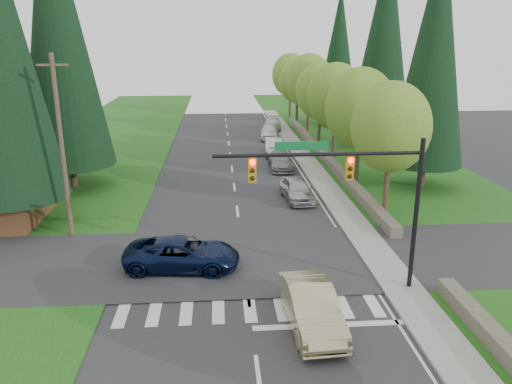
{
  "coord_description": "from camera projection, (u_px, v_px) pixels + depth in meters",
  "views": [
    {
      "loc": [
        -1.16,
        -14.94,
        10.66
      ],
      "look_at": [
        0.82,
        10.56,
        2.8
      ],
      "focal_mm": 35.0,
      "sensor_mm": 36.0,
      "label": 1
    }
  ],
  "objects": [
    {
      "name": "suv_navy",
      "position": [
        182.0,
        254.0,
        23.98
      ],
      "size": [
        5.72,
        3.05,
        1.53
      ],
      "primitive_type": "imported",
      "rotation": [
        0.0,
        0.0,
        1.47
      ],
      "color": "black",
      "rests_on": "ground"
    },
    {
      "name": "decid_tree_6",
      "position": [
        290.0,
        75.0,
        69.78
      ],
      "size": [
        5.2,
        5.2,
        8.86
      ],
      "color": "#38281C",
      "rests_on": "ground"
    },
    {
      "name": "sedan_champagne",
      "position": [
        311.0,
        307.0,
        19.12
      ],
      "size": [
        2.03,
        5.08,
        1.64
      ],
      "primitive_type": "imported",
      "rotation": [
        0.0,
        0.0,
        0.06
      ],
      "color": "tan",
      "rests_on": "ground"
    },
    {
      "name": "cross_street",
      "position": [
        244.0,
        260.0,
        25.08
      ],
      "size": [
        120.0,
        8.0,
        0.1
      ],
      "primitive_type": "cube",
      "color": "#28282B",
      "rests_on": "ground"
    },
    {
      "name": "decid_tree_3",
      "position": [
        320.0,
        91.0,
        49.83
      ],
      "size": [
        5.0,
        5.0,
        8.55
      ],
      "color": "#38281C",
      "rests_on": "ground"
    },
    {
      "name": "decid_tree_5",
      "position": [
        298.0,
        81.0,
        63.2
      ],
      "size": [
        4.8,
        4.8,
        8.3
      ],
      "color": "#38281C",
      "rests_on": "ground"
    },
    {
      "name": "utility_pole",
      "position": [
        62.0,
        147.0,
        26.68
      ],
      "size": [
        1.6,
        0.24,
        10.0
      ],
      "color": "#473828",
      "rests_on": "ground"
    },
    {
      "name": "conifer_w_e",
      "position": [
        56.0,
        44.0,
        40.08
      ],
      "size": [
        5.78,
        5.78,
        18.8
      ],
      "color": "#38281C",
      "rests_on": "ground"
    },
    {
      "name": "traffic_signal",
      "position": [
        353.0,
        182.0,
        20.6
      ],
      "size": [
        8.7,
        0.37,
        6.8
      ],
      "color": "black",
      "rests_on": "ground"
    },
    {
      "name": "conifer_w_c",
      "position": [
        57.0,
        29.0,
        34.21
      ],
      "size": [
        6.46,
        6.46,
        20.8
      ],
      "color": "#38281C",
      "rests_on": "ground"
    },
    {
      "name": "conifer_e_a",
      "position": [
        434.0,
        52.0,
        34.68
      ],
      "size": [
        5.44,
        5.44,
        17.8
      ],
      "color": "#38281C",
      "rests_on": "ground"
    },
    {
      "name": "ground",
      "position": [
        256.0,
        357.0,
        17.46
      ],
      "size": [
        120.0,
        120.0,
        0.0
      ],
      "primitive_type": "plane",
      "color": "#28282B",
      "rests_on": "ground"
    },
    {
      "name": "decid_tree_4",
      "position": [
        309.0,
        81.0,
        56.39
      ],
      "size": [
        5.4,
        5.4,
        9.18
      ],
      "color": "#38281C",
      "rests_on": "ground"
    },
    {
      "name": "curb_east",
      "position": [
        311.0,
        181.0,
        38.85
      ],
      "size": [
        0.2,
        80.0,
        0.13
      ],
      "primitive_type": "cube",
      "color": "gray",
      "rests_on": "ground"
    },
    {
      "name": "decid_tree_0",
      "position": [
        391.0,
        127.0,
        29.84
      ],
      "size": [
        4.8,
        4.8,
        8.37
      ],
      "color": "#38281C",
      "rests_on": "ground"
    },
    {
      "name": "decid_tree_1",
      "position": [
        360.0,
        108.0,
        36.46
      ],
      "size": [
        5.2,
        5.2,
        8.8
      ],
      "color": "#38281C",
      "rests_on": "ground"
    },
    {
      "name": "parked_car_c",
      "position": [
        274.0,
        147.0,
        47.88
      ],
      "size": [
        2.01,
        4.78,
        1.54
      ],
      "primitive_type": "imported",
      "rotation": [
        0.0,
        0.0,
        -0.08
      ],
      "color": "silver",
      "rests_on": "ground"
    },
    {
      "name": "conifer_e_c",
      "position": [
        339.0,
        51.0,
        61.51
      ],
      "size": [
        5.1,
        5.1,
        16.8
      ],
      "color": "#38281C",
      "rests_on": "ground"
    },
    {
      "name": "decid_tree_2",
      "position": [
        336.0,
        96.0,
        43.07
      ],
      "size": [
        5.0,
        5.0,
        8.82
      ],
      "color": "#38281C",
      "rests_on": "ground"
    },
    {
      "name": "grass_east",
      "position": [
        408.0,
        187.0,
        37.47
      ],
      "size": [
        14.0,
        110.0,
        0.06
      ],
      "primitive_type": "cube",
      "color": "#1F4F15",
      "rests_on": "ground"
    },
    {
      "name": "parked_car_a",
      "position": [
        297.0,
        189.0,
        34.27
      ],
      "size": [
        2.22,
        4.67,
        1.54
      ],
      "primitive_type": "imported",
      "rotation": [
        0.0,
        0.0,
        0.09
      ],
      "color": "#ACACB0",
      "rests_on": "ground"
    },
    {
      "name": "sidewalk_east",
      "position": [
        322.0,
        181.0,
        38.91
      ],
      "size": [
        1.8,
        80.0,
        0.13
      ],
      "primitive_type": "cube",
      "color": "gray",
      "rests_on": "ground"
    },
    {
      "name": "stone_wall_north",
      "position": [
        323.0,
        154.0,
        46.58
      ],
      "size": [
        0.7,
        40.0,
        0.7
      ],
      "primitive_type": "cube",
      "color": "#4C4438",
      "rests_on": "ground"
    },
    {
      "name": "conifer_e_b",
      "position": [
        384.0,
        38.0,
        47.8
      ],
      "size": [
        6.12,
        6.12,
        19.8
      ],
      "color": "#38281C",
      "rests_on": "ground"
    },
    {
      "name": "parked_car_e",
      "position": [
        273.0,
        124.0,
        60.66
      ],
      "size": [
        2.61,
        5.2,
        1.45
      ],
      "primitive_type": "imported",
      "rotation": [
        0.0,
        0.0,
        -0.12
      ],
      "color": "#B4B4B9",
      "rests_on": "ground"
    },
    {
      "name": "parked_car_d",
      "position": [
        269.0,
        132.0,
        55.32
      ],
      "size": [
        2.36,
        4.82,
        1.58
      ],
      "primitive_type": "imported",
      "rotation": [
        0.0,
        0.0,
        -0.11
      ],
      "color": "silver",
      "rests_on": "ground"
    },
    {
      "name": "grass_west",
      "position": [
        53.0,
        195.0,
        35.54
      ],
      "size": [
        14.0,
        110.0,
        0.06
      ],
      "primitive_type": "cube",
      "color": "#1F4F15",
      "rests_on": "ground"
    },
    {
      "name": "parked_car_b",
      "position": [
        281.0,
        161.0,
        42.62
      ],
      "size": [
        2.13,
        4.94,
        1.42
      ],
      "primitive_type": "imported",
      "rotation": [
        0.0,
        0.0,
        -0.03
      ],
      "color": "gray",
      "rests_on": "ground"
    }
  ]
}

